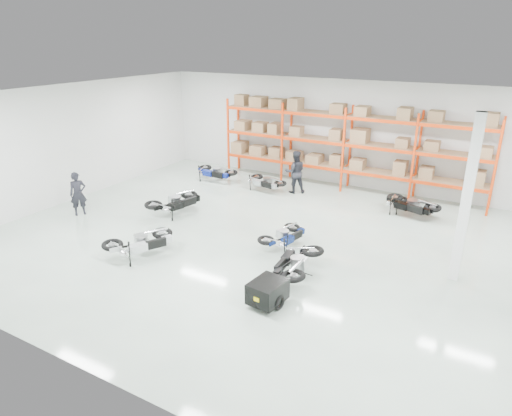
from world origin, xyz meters
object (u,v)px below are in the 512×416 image
Objects in this scene: moto_blue_centre at (284,233)px; moto_black_far_left at (175,199)px; moto_touring_right at (296,258)px; moto_back_c at (410,201)px; moto_back_b at (265,179)px; moto_silver_left at (140,238)px; trailer at (268,292)px; moto_back_d at (414,203)px; moto_back_a at (215,169)px; person_left at (78,194)px; person_back at (295,172)px.

moto_black_far_left is at bearing 4.48° from moto_blue_centre.
moto_back_c is at bearing 70.03° from moto_touring_right.
moto_black_far_left reaches higher than moto_back_b.
moto_back_c is (6.23, 7.30, -0.02)m from moto_silver_left.
moto_black_far_left is at bearing 154.10° from trailer.
moto_back_c is at bearing -103.33° from moto_silver_left.
moto_touring_right is at bearing -178.81° from moto_back_d.
trailer is 8.79m from moto_back_b.
moto_back_a is at bearing 107.44° from moto_back_c.
moto_blue_centre is at bearing -115.12° from moto_silver_left.
moto_back_d reaches higher than trailer.
moto_black_far_left is at bearing 155.56° from moto_touring_right.
moto_back_d is (6.09, 0.18, -0.02)m from moto_back_b.
moto_black_far_left is 1.02× the size of moto_touring_right.
moto_touring_right is at bearing -61.21° from person_left.
moto_black_far_left is 6.92m from trailer.
moto_back_d is (1.82, 7.87, 0.10)m from trailer.
moto_blue_centre is 5.42m from moto_back_c.
moto_silver_left reaches higher than moto_back_c.
moto_black_far_left is 1.23× the size of moto_back_d.
moto_back_b is at bearing 120.45° from moto_touring_right.
moto_back_a is at bearing -60.75° from moto_black_far_left.
moto_silver_left is 1.04× the size of person_back.
person_left is at bearing 8.91° from moto_silver_left.
moto_silver_left is 7.65m from moto_back_a.
moto_back_b is 1.01× the size of person_left.
moto_back_c reaches higher than moto_back_b.
trailer is 9.06m from person_left.
moto_silver_left is at bearing 45.35° from person_back.
moto_black_far_left reaches higher than trailer.
moto_back_c is 12.07m from person_left.
moto_black_far_left is 1.06× the size of moto_back_c.
moto_back_d is at bearing -30.02° from person_left.
moto_back_a reaches higher than trailer.
moto_back_d is (7.66, 4.16, -0.11)m from moto_black_far_left.
moto_touring_right reaches higher than moto_blue_centre.
person_back is at bearing -73.75° from moto_silver_left.
trailer is at bearing 162.55° from moto_black_far_left.
moto_touring_right reaches higher than moto_silver_left.
moto_blue_centre is 0.85× the size of moto_silver_left.
moto_back_d is at bearing -33.02° from moto_back_c.
moto_back_c reaches higher than moto_back_d.
moto_back_c is at bearing -30.15° from person_left.
person_back is at bearing -81.29° from moto_back_a.
person_back is at bearing 104.81° from moto_back_d.
trailer is (0.00, -1.60, -0.20)m from moto_touring_right.
trailer is at bearing -134.76° from moto_back_a.
moto_touring_right is 7.18m from person_back.
moto_back_c reaches higher than trailer.
person_left reaches higher than moto_back_b.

